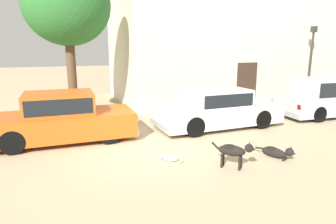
% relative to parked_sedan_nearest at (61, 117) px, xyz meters
% --- Properties ---
extents(ground_plane, '(80.00, 80.00, 0.00)m').
position_rel_parked_sedan_nearest_xyz_m(ground_plane, '(2.36, -1.31, -0.73)').
color(ground_plane, tan).
extents(parked_sedan_nearest, '(4.40, 1.76, 1.49)m').
position_rel_parked_sedan_nearest_xyz_m(parked_sedan_nearest, '(0.00, 0.00, 0.00)').
color(parked_sedan_nearest, '#D15619').
rests_on(parked_sedan_nearest, ground_plane).
extents(parked_sedan_second, '(4.62, 1.94, 1.37)m').
position_rel_parked_sedan_nearest_xyz_m(parked_sedan_second, '(5.23, -0.19, -0.05)').
color(parked_sedan_second, silver).
rests_on(parked_sedan_second, ground_plane).
extents(parked_sedan_third, '(4.81, 2.01, 1.59)m').
position_rel_parked_sedan_nearest_xyz_m(parked_sedan_third, '(10.53, -0.22, 0.09)').
color(parked_sedan_third, '#B2B5BA').
rests_on(parked_sedan_third, ground_plane).
extents(apartment_block, '(15.88, 6.01, 8.98)m').
position_rel_parked_sedan_nearest_xyz_m(apartment_block, '(10.81, 5.67, 3.76)').
color(apartment_block, beige).
rests_on(apartment_block, ground_plane).
extents(stray_dog_spotted, '(0.82, 0.76, 0.67)m').
position_rel_parked_sedan_nearest_xyz_m(stray_dog_spotted, '(3.75, -3.59, -0.29)').
color(stray_dog_spotted, black).
rests_on(stray_dog_spotted, ground_plane).
extents(stray_dog_tan, '(0.53, 1.01, 0.39)m').
position_rel_parked_sedan_nearest_xyz_m(stray_dog_tan, '(5.14, -3.43, -0.56)').
color(stray_dog_tan, black).
rests_on(stray_dog_tan, ground_plane).
extents(stray_cat, '(0.55, 0.50, 0.17)m').
position_rel_parked_sedan_nearest_xyz_m(stray_cat, '(2.47, -2.66, -0.65)').
color(stray_cat, beige).
rests_on(stray_cat, ground_plane).
extents(street_lamp, '(0.22, 0.22, 3.78)m').
position_rel_parked_sedan_nearest_xyz_m(street_lamp, '(11.58, 2.00, 1.70)').
color(street_lamp, '#2D2B28').
rests_on(street_lamp, ground_plane).
extents(acacia_tree_left, '(3.21, 2.89, 5.89)m').
position_rel_parked_sedan_nearest_xyz_m(acacia_tree_left, '(0.49, 2.88, 3.60)').
color(acacia_tree_left, brown).
rests_on(acacia_tree_left, ground_plane).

